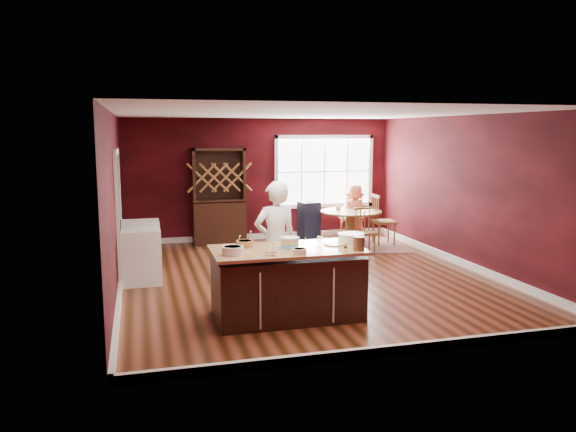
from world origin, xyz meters
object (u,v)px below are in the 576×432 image
object	(u,v)px
high_chair	(309,222)
toddler	(312,207)
baker	(276,242)
layer_cake	(290,242)
hutch	(219,196)
chair_east	(384,219)
chair_south	(365,231)
chair_north	(351,215)
dryer	(141,248)
washer	(142,256)
seated_woman	(354,213)
dining_table	(350,221)
kitchen_island	(287,285)

from	to	relation	value
high_chair	toddler	size ratio (longest dim) A/B	3.70
baker	high_chair	distance (m)	4.19
layer_cake	hutch	distance (m)	5.13
chair_east	chair_south	world-z (taller)	chair_east
chair_north	high_chair	distance (m)	1.15
layer_cake	dryer	bearing A→B (deg)	123.40
high_chair	washer	xyz separation A→B (m)	(-3.50, -2.31, -0.04)
chair_east	toddler	distance (m)	1.57
toddler	seated_woman	bearing A→B (deg)	6.64
washer	toddler	bearing A→B (deg)	32.67
chair_south	chair_east	bearing A→B (deg)	47.63
seated_woman	layer_cake	bearing A→B (deg)	43.21
high_chair	toddler	bearing A→B (deg)	-29.44
chair_north	dryer	xyz separation A→B (m)	(-4.61, -1.99, -0.09)
washer	chair_east	bearing A→B (deg)	20.29
chair_south	seated_woman	size ratio (longest dim) A/B	0.73
chair_east	toddler	size ratio (longest dim) A/B	4.22
baker	dryer	distance (m)	2.87
seated_woman	dryer	bearing A→B (deg)	4.94
chair_east	dryer	size ratio (longest dim) A/B	1.21
chair_south	hutch	bearing A→B (deg)	148.03
dining_table	hutch	world-z (taller)	hutch
kitchen_island	dryer	size ratio (longest dim) A/B	2.16
dining_table	dryer	xyz separation A→B (m)	(-4.31, -1.29, -0.08)
layer_cake	hutch	size ratio (longest dim) A/B	0.17
kitchen_island	high_chair	world-z (taller)	high_chair
chair_south	toddler	distance (m)	1.43
dining_table	chair_north	world-z (taller)	chair_north
dining_table	baker	distance (m)	4.27
dining_table	layer_cake	xyz separation A→B (m)	(-2.45, -4.12, 0.45)
layer_cake	kitchen_island	bearing A→B (deg)	-142.04
dining_table	chair_south	world-z (taller)	chair_south
chair_south	chair_north	size ratio (longest dim) A/B	0.86
kitchen_island	baker	size ratio (longest dim) A/B	1.13
chair_north	dining_table	bearing A→B (deg)	66.42
chair_east	washer	xyz separation A→B (m)	(-5.05, -1.87, -0.11)
high_chair	washer	bearing A→B (deg)	-155.66
layer_cake	dryer	world-z (taller)	layer_cake
kitchen_island	chair_east	xyz separation A→B (m)	(3.24, 4.09, 0.11)
chair_east	dryer	world-z (taller)	chair_east
kitchen_island	baker	world-z (taller)	baker
seated_woman	high_chair	bearing A→B (deg)	-10.98
washer	layer_cake	bearing A→B (deg)	-49.55
hutch	dryer	bearing A→B (deg)	-125.80
layer_cake	washer	size ratio (longest dim) A/B	0.39
chair_east	washer	distance (m)	5.39
chair_north	seated_woman	size ratio (longest dim) A/B	0.85
kitchen_island	chair_south	distance (m)	4.16
dining_table	seated_woman	world-z (taller)	seated_woman
chair_south	hutch	size ratio (longest dim) A/B	0.45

